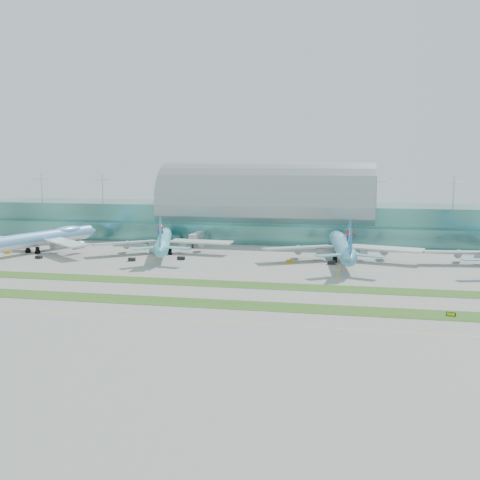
% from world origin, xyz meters
% --- Properties ---
extents(ground, '(700.00, 700.00, 0.00)m').
position_xyz_m(ground, '(0.00, 0.00, 0.00)').
color(ground, gray).
rests_on(ground, ground).
extents(terminal, '(340.00, 69.10, 36.00)m').
position_xyz_m(terminal, '(0.01, 128.79, 14.23)').
color(terminal, '#3D7A75').
rests_on(terminal, ground).
extents(grass_strip_near, '(420.00, 12.00, 0.08)m').
position_xyz_m(grass_strip_near, '(0.00, -28.00, 0.04)').
color(grass_strip_near, '#2D591E').
rests_on(grass_strip_near, ground).
extents(grass_strip_far, '(420.00, 12.00, 0.08)m').
position_xyz_m(grass_strip_far, '(0.00, 2.00, 0.04)').
color(grass_strip_far, '#2D591E').
rests_on(grass_strip_far, ground).
extents(taxiline_a, '(420.00, 0.35, 0.01)m').
position_xyz_m(taxiline_a, '(0.00, -48.00, 0.01)').
color(taxiline_a, yellow).
rests_on(taxiline_a, ground).
extents(taxiline_b, '(420.00, 0.35, 0.01)m').
position_xyz_m(taxiline_b, '(0.00, -14.00, 0.01)').
color(taxiline_b, yellow).
rests_on(taxiline_b, ground).
extents(taxiline_c, '(420.00, 0.35, 0.01)m').
position_xyz_m(taxiline_c, '(0.00, 18.00, 0.01)').
color(taxiline_c, yellow).
rests_on(taxiline_c, ground).
extents(taxiline_d, '(420.00, 0.35, 0.01)m').
position_xyz_m(taxiline_d, '(0.00, 40.00, 0.01)').
color(taxiline_d, yellow).
rests_on(taxiline_d, ground).
extents(airliner_a, '(69.65, 80.77, 22.77)m').
position_xyz_m(airliner_a, '(-100.14, 57.79, 7.02)').
color(airliner_a, '#6EAFF2').
rests_on(airliner_a, ground).
extents(airliner_b, '(63.86, 74.02, 20.84)m').
position_xyz_m(airliner_b, '(-39.73, 66.12, 6.43)').
color(airliner_b, '#6CDDEE').
rests_on(airliner_b, ground).
extents(airliner_c, '(70.23, 80.28, 22.11)m').
position_xyz_m(airliner_c, '(44.61, 62.19, 6.82)').
color(airliner_c, '#64B5DD').
rests_on(airliner_c, ground).
extents(gse_a, '(3.37, 2.27, 1.41)m').
position_xyz_m(gse_a, '(-112.99, 50.52, 0.71)').
color(gse_a, yellow).
rests_on(gse_a, ground).
extents(gse_b, '(3.39, 2.24, 1.27)m').
position_xyz_m(gse_b, '(-90.35, 39.53, 0.64)').
color(gse_b, black).
rests_on(gse_b, ground).
extents(gse_c, '(3.61, 2.67, 1.49)m').
position_xyz_m(gse_c, '(-46.37, 42.02, 0.74)').
color(gse_c, black).
rests_on(gse_c, ground).
extents(gse_d, '(3.39, 1.61, 1.53)m').
position_xyz_m(gse_d, '(-25.96, 49.66, 0.76)').
color(gse_d, black).
rests_on(gse_d, ground).
extents(gse_e, '(3.64, 2.60, 1.26)m').
position_xyz_m(gse_e, '(22.94, 51.83, 0.63)').
color(gse_e, '#C58C0B').
rests_on(gse_e, ground).
extents(gse_f, '(3.57, 2.22, 1.58)m').
position_xyz_m(gse_f, '(40.89, 51.50, 0.79)').
color(gse_f, black).
rests_on(gse_f, ground).
extents(taxiway_sign_east, '(2.65, 1.13, 1.15)m').
position_xyz_m(taxiway_sign_east, '(79.64, -28.18, 0.57)').
color(taxiway_sign_east, black).
rests_on(taxiway_sign_east, ground).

